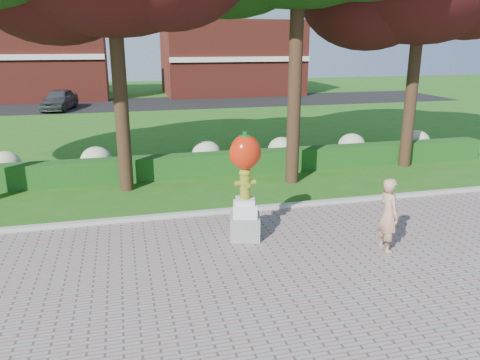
{
  "coord_description": "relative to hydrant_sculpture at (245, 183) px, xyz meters",
  "views": [
    {
      "loc": [
        -1.99,
        -8.97,
        4.63
      ],
      "look_at": [
        0.53,
        1.0,
        1.57
      ],
      "focal_mm": 35.0,
      "sensor_mm": 36.0,
      "label": 1
    }
  ],
  "objects": [
    {
      "name": "woman",
      "position": [
        2.93,
        -1.48,
        -0.53
      ],
      "size": [
        0.43,
        0.63,
        1.71
      ],
      "primitive_type": "imported",
      "rotation": [
        0.0,
        0.0,
        1.6
      ],
      "color": "tan",
      "rests_on": "walkway"
    },
    {
      "name": "hydrangea_row",
      "position": [
        -0.14,
        6.79,
        -0.87
      ],
      "size": [
        20.1,
        1.1,
        0.99
      ],
      "color": "beige",
      "rests_on": "ground"
    },
    {
      "name": "building_right",
      "position": [
        7.29,
        32.79,
        1.78
      ],
      "size": [
        12.0,
        8.0,
        6.4
      ],
      "primitive_type": "cube",
      "color": "maroon",
      "rests_on": "ground"
    },
    {
      "name": "curb",
      "position": [
        -0.71,
        1.79,
        -1.35
      ],
      "size": [
        40.0,
        0.18,
        0.15
      ],
      "primitive_type": "cube",
      "color": "#ADADA5",
      "rests_on": "ground"
    },
    {
      "name": "lawn_hedge",
      "position": [
        -0.71,
        5.79,
        -1.02
      ],
      "size": [
        24.0,
        0.7,
        0.8
      ],
      "primitive_type": "cube",
      "color": "#1C4D16",
      "rests_on": "ground"
    },
    {
      "name": "parked_car",
      "position": [
        -6.89,
        24.76,
        -0.68
      ],
      "size": [
        2.55,
        4.52,
        1.45
      ],
      "primitive_type": "imported",
      "rotation": [
        0.0,
        0.0,
        -0.21
      ],
      "color": "#393C40",
      "rests_on": "street"
    },
    {
      "name": "hydrant_sculpture",
      "position": [
        0.0,
        0.0,
        0.0
      ],
      "size": [
        0.86,
        0.86,
        2.61
      ],
      "rotation": [
        0.0,
        0.0,
        -0.25
      ],
      "color": "gray",
      "rests_on": "walkway"
    },
    {
      "name": "building_left",
      "position": [
        -10.71,
        32.79,
        2.08
      ],
      "size": [
        14.0,
        8.0,
        7.0
      ],
      "primitive_type": "cube",
      "color": "maroon",
      "rests_on": "ground"
    },
    {
      "name": "street",
      "position": [
        -0.71,
        26.79,
        -1.41
      ],
      "size": [
        50.0,
        8.0,
        0.02
      ],
      "primitive_type": "cube",
      "color": "black",
      "rests_on": "ground"
    },
    {
      "name": "ground",
      "position": [
        -0.71,
        -1.21,
        -1.42
      ],
      "size": [
        100.0,
        100.0,
        0.0
      ],
      "primitive_type": "plane",
      "color": "#265B16",
      "rests_on": "ground"
    }
  ]
}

